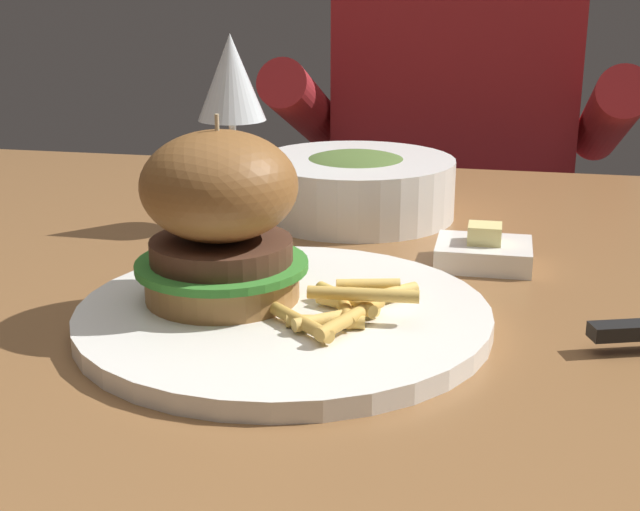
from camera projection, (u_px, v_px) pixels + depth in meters
name	position (u px, v px, depth m)	size (l,w,h in m)	color
dining_table	(298.00, 373.00, 0.73)	(1.46, 0.96, 0.74)	brown
main_plate	(284.00, 316.00, 0.63)	(0.29, 0.29, 0.01)	white
burger_sandwich	(220.00, 216.00, 0.63)	(0.12, 0.12, 0.13)	#9E6B38
fries_pile	(346.00, 306.00, 0.60)	(0.11, 0.11, 0.02)	#E0B251
wine_glass	(231.00, 86.00, 0.84)	(0.07, 0.07, 0.19)	silver
butter_dish	(484.00, 252.00, 0.76)	(0.08, 0.07, 0.04)	white
soup_bowl	(355.00, 185.00, 0.91)	(0.20, 0.20, 0.07)	white
diner_person	(449.00, 239.00, 1.45)	(0.51, 0.36, 1.18)	#282833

